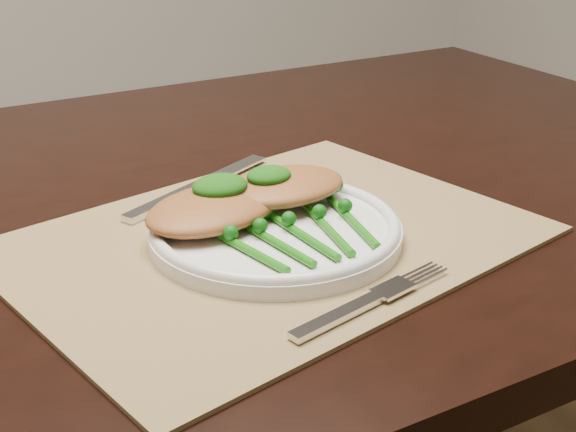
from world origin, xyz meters
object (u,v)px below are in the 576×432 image
chicken_fillet_left (213,209)px  broccolini_bundle (300,233)px  placemat (271,240)px  dinner_plate (275,229)px

chicken_fillet_left → broccolini_bundle: bearing=-68.5°
placemat → dinner_plate: dinner_plate is taller
dinner_plate → broccolini_bundle: (0.01, -0.03, 0.01)m
placemat → broccolini_bundle: broccolini_bundle is taller
broccolini_bundle → chicken_fillet_left: bearing=127.8°
placemat → chicken_fillet_left: 0.06m
placemat → broccolini_bundle: 0.05m
broccolini_bundle → dinner_plate: bearing=101.1°
chicken_fillet_left → broccolini_bundle: size_ratio=0.90×
chicken_fillet_left → dinner_plate: bearing=-53.4°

